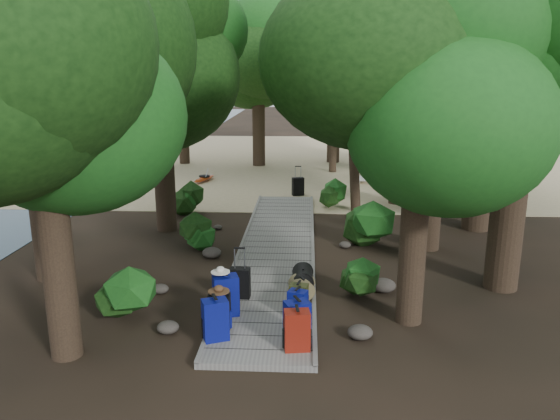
# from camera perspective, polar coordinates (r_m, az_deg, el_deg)

# --- Properties ---
(ground) EXTENTS (120.00, 120.00, 0.00)m
(ground) POSITION_cam_1_polar(r_m,az_deg,el_deg) (13.69, -0.57, -5.71)
(ground) COLOR black
(ground) RESTS_ON ground
(sand_beach) EXTENTS (40.00, 22.00, 0.02)m
(sand_beach) POSITION_cam_1_polar(r_m,az_deg,el_deg) (29.22, 1.35, 5.16)
(sand_beach) COLOR tan
(sand_beach) RESTS_ON ground
(boardwalk) EXTENTS (2.00, 12.00, 0.12)m
(boardwalk) POSITION_cam_1_polar(r_m,az_deg,el_deg) (14.61, -0.33, -4.14)
(boardwalk) COLOR gray
(boardwalk) RESTS_ON ground
(backpack_left_a) EXTENTS (0.52, 0.45, 0.82)m
(backpack_left_a) POSITION_cam_1_polar(r_m,az_deg,el_deg) (9.74, -6.78, -11.10)
(backpack_left_a) COLOR #08087F
(backpack_left_a) RESTS_ON boardwalk
(backpack_left_b) EXTENTS (0.41, 0.29, 0.73)m
(backpack_left_b) POSITION_cam_1_polar(r_m,az_deg,el_deg) (10.13, -6.37, -10.32)
(backpack_left_b) COLOR black
(backpack_left_b) RESTS_ON boardwalk
(backpack_left_c) EXTENTS (0.55, 0.47, 0.88)m
(backpack_left_c) POSITION_cam_1_polar(r_m,az_deg,el_deg) (10.62, -5.69, -8.65)
(backpack_left_c) COLOR #08087F
(backpack_left_c) RESTS_ON boardwalk
(backpack_right_a) EXTENTS (0.46, 0.36, 0.76)m
(backpack_right_a) POSITION_cam_1_polar(r_m,az_deg,el_deg) (9.38, 1.79, -12.24)
(backpack_right_a) COLOR maroon
(backpack_right_a) RESTS_ON boardwalk
(backpack_right_b) EXTENTS (0.51, 0.44, 0.77)m
(backpack_right_b) POSITION_cam_1_polar(r_m,az_deg,el_deg) (9.72, 1.79, -11.23)
(backpack_right_b) COLOR #08087F
(backpack_right_b) RESTS_ON boardwalk
(backpack_right_c) EXTENTS (0.41, 0.35, 0.59)m
(backpack_right_c) POSITION_cam_1_polar(r_m,az_deg,el_deg) (10.54, 1.86, -9.62)
(backpack_right_c) COLOR #08087F
(backpack_right_c) RESTS_ON boardwalk
(backpack_right_d) EXTENTS (0.40, 0.32, 0.54)m
(backpack_right_d) POSITION_cam_1_polar(r_m,az_deg,el_deg) (10.95, 1.97, -8.83)
(backpack_right_d) COLOR #303919
(backpack_right_d) RESTS_ON boardwalk
(duffel_right_khaki) EXTENTS (0.57, 0.69, 0.39)m
(duffel_right_khaki) POSITION_cam_1_polar(r_m,az_deg,el_deg) (11.51, 2.26, -8.04)
(duffel_right_khaki) COLOR olive
(duffel_right_khaki) RESTS_ON boardwalk
(duffel_right_black) EXTENTS (0.48, 0.74, 0.45)m
(duffel_right_black) POSITION_cam_1_polar(r_m,az_deg,el_deg) (11.94, 2.41, -7.04)
(duffel_right_black) COLOR black
(duffel_right_black) RESTS_ON boardwalk
(suitcase_on_boardwalk) EXTENTS (0.42, 0.25, 0.64)m
(suitcase_on_boardwalk) POSITION_cam_1_polar(r_m,az_deg,el_deg) (11.41, -4.19, -7.61)
(suitcase_on_boardwalk) COLOR black
(suitcase_on_boardwalk) RESTS_ON boardwalk
(lone_suitcase_on_sand) EXTENTS (0.49, 0.37, 0.69)m
(lone_suitcase_on_sand) POSITION_cam_1_polar(r_m,az_deg,el_deg) (21.02, 1.89, 2.48)
(lone_suitcase_on_sand) COLOR black
(lone_suitcase_on_sand) RESTS_ON sand_beach
(hat_brown) EXTENTS (0.39, 0.39, 0.12)m
(hat_brown) POSITION_cam_1_polar(r_m,az_deg,el_deg) (9.94, -6.42, -8.14)
(hat_brown) COLOR #51351E
(hat_brown) RESTS_ON backpack_left_b
(hat_white) EXTENTS (0.36, 0.36, 0.12)m
(hat_white) POSITION_cam_1_polar(r_m,az_deg,el_deg) (10.43, -6.25, -6.16)
(hat_white) COLOR silver
(hat_white) RESTS_ON backpack_left_c
(kayak) EXTENTS (1.70, 3.42, 0.34)m
(kayak) POSITION_cam_1_polar(r_m,az_deg,el_deg) (23.92, -7.91, 3.38)
(kayak) COLOR #A0340D
(kayak) RESTS_ON sand_beach
(sun_lounger) EXTENTS (1.08, 1.79, 0.55)m
(sun_lounger) POSITION_cam_1_polar(r_m,az_deg,el_deg) (23.81, 8.74, 3.56)
(sun_lounger) COLOR silver
(sun_lounger) RESTS_ON sand_beach
(tree_right_a) EXTENTS (4.32, 4.32, 7.20)m
(tree_right_a) POSITION_cam_1_polar(r_m,az_deg,el_deg) (10.06, 14.41, 7.65)
(tree_right_a) COLOR black
(tree_right_a) RESTS_ON ground
(tree_right_b) EXTENTS (5.84, 5.84, 10.43)m
(tree_right_b) POSITION_cam_1_polar(r_m,az_deg,el_deg) (12.40, 24.31, 15.54)
(tree_right_b) COLOR black
(tree_right_b) RESTS_ON ground
(tree_right_c) EXTENTS (4.96, 4.96, 8.59)m
(tree_right_c) POSITION_cam_1_polar(r_m,az_deg,el_deg) (14.68, 16.24, 12.24)
(tree_right_c) COLOR black
(tree_right_c) RESTS_ON ground
(tree_right_d) EXTENTS (6.58, 6.58, 12.06)m
(tree_right_d) POSITION_cam_1_polar(r_m,az_deg,el_deg) (17.16, 21.50, 17.88)
(tree_right_d) COLOR black
(tree_right_d) RESTS_ON ground
(tree_right_e) EXTENTS (5.06, 5.06, 9.11)m
(tree_right_e) POSITION_cam_1_polar(r_m,az_deg,el_deg) (19.75, 12.84, 13.62)
(tree_right_e) COLOR black
(tree_right_e) RESTS_ON ground
(tree_right_f) EXTENTS (5.92, 5.92, 10.57)m
(tree_right_f) POSITION_cam_1_polar(r_m,az_deg,el_deg) (22.99, 18.84, 15.11)
(tree_right_f) COLOR black
(tree_right_f) RESTS_ON ground
(tree_left_a) EXTENTS (4.47, 4.47, 7.45)m
(tree_left_a) POSITION_cam_1_polar(r_m,az_deg,el_deg) (9.18, -23.41, 7.08)
(tree_left_a) COLOR black
(tree_left_a) RESTS_ON ground
(tree_left_b) EXTENTS (5.63, 5.63, 10.13)m
(tree_left_b) POSITION_cam_1_polar(r_m,az_deg,el_deg) (13.14, -24.81, 14.70)
(tree_left_b) COLOR black
(tree_left_b) RESTS_ON ground
(tree_left_c) EXTENTS (5.00, 5.00, 8.70)m
(tree_left_c) POSITION_cam_1_polar(r_m,az_deg,el_deg) (16.31, -12.49, 12.83)
(tree_left_c) COLOR black
(tree_left_c) RESTS_ON ground
(tree_back_a) EXTENTS (5.19, 5.19, 8.99)m
(tree_back_a) POSITION_cam_1_polar(r_m,az_deg,el_deg) (27.43, -2.29, 13.95)
(tree_back_a) COLOR black
(tree_back_a) RESTS_ON ground
(tree_back_b) EXTENTS (5.25, 5.25, 9.37)m
(tree_back_b) POSITION_cam_1_polar(r_m,az_deg,el_deg) (28.57, 5.78, 14.30)
(tree_back_b) COLOR black
(tree_back_b) RESTS_ON ground
(tree_back_c) EXTENTS (5.47, 5.47, 9.85)m
(tree_back_c) POSITION_cam_1_polar(r_m,az_deg,el_deg) (29.08, 11.85, 14.55)
(tree_back_c) COLOR black
(tree_back_c) RESTS_ON ground
(tree_back_d) EXTENTS (4.55, 4.55, 7.58)m
(tree_back_d) POSITION_cam_1_polar(r_m,az_deg,el_deg) (28.47, -10.24, 12.34)
(tree_back_d) COLOR black
(tree_back_d) RESTS_ON ground
(palm_right_a) EXTENTS (4.62, 4.62, 7.88)m
(palm_right_a) POSITION_cam_1_polar(r_m,az_deg,el_deg) (18.62, 8.70, 11.88)
(palm_right_a) COLOR #103C13
(palm_right_a) RESTS_ON ground
(palm_right_b) EXTENTS (4.39, 4.39, 8.48)m
(palm_right_b) POSITION_cam_1_polar(r_m,az_deg,el_deg) (24.63, 14.14, 12.90)
(palm_right_b) COLOR #103C13
(palm_right_b) RESTS_ON ground
(palm_right_c) EXTENTS (4.78, 4.78, 7.61)m
(palm_right_c) POSITION_cam_1_polar(r_m,az_deg,el_deg) (25.93, 6.28, 12.33)
(palm_right_c) COLOR #103C13
(palm_right_c) RESTS_ON ground
(palm_left_a) EXTENTS (4.54, 4.54, 7.22)m
(palm_left_a) POSITION_cam_1_polar(r_m,az_deg,el_deg) (20.54, -12.87, 11.00)
(palm_left_a) COLOR #103C13
(palm_left_a) RESTS_ON ground
(rock_left_a) EXTENTS (0.41, 0.37, 0.23)m
(rock_left_a) POSITION_cam_1_polar(r_m,az_deg,el_deg) (10.48, -11.63, -11.91)
(rock_left_a) COLOR #4C473F
(rock_left_a) RESTS_ON ground
(rock_left_b) EXTENTS (0.37, 0.33, 0.20)m
(rock_left_b) POSITION_cam_1_polar(r_m,az_deg,el_deg) (12.24, -12.41, -8.05)
(rock_left_b) COLOR #4C473F
(rock_left_b) RESTS_ON ground
(rock_left_c) EXTENTS (0.50, 0.45, 0.27)m
(rock_left_c) POSITION_cam_1_polar(r_m,az_deg,el_deg) (14.23, -7.14, -4.44)
(rock_left_c) COLOR #4C473F
(rock_left_c) RESTS_ON ground
(rock_left_d) EXTENTS (0.26, 0.24, 0.14)m
(rock_left_d) POSITION_cam_1_polar(r_m,az_deg,el_deg) (16.71, -6.50, -1.79)
(rock_left_d) COLOR #4C473F
(rock_left_d) RESTS_ON ground
(rock_right_a) EXTENTS (0.46, 0.41, 0.25)m
(rock_right_a) POSITION_cam_1_polar(r_m,az_deg,el_deg) (10.18, 8.37, -12.52)
(rock_right_a) COLOR #4C473F
(rock_right_a) RESTS_ON ground
(rock_right_b) EXTENTS (0.54, 0.49, 0.30)m
(rock_right_b) POSITION_cam_1_polar(r_m,az_deg,el_deg) (12.23, 10.75, -7.74)
(rock_right_b) COLOR #4C473F
(rock_right_b) RESTS_ON ground
(rock_right_c) EXTENTS (0.32, 0.29, 0.18)m
(rock_right_c) POSITION_cam_1_polar(r_m,az_deg,el_deg) (15.00, 6.81, -3.62)
(rock_right_c) COLOR #4C473F
(rock_right_c) RESTS_ON ground
(rock_right_d) EXTENTS (0.54, 0.48, 0.30)m
(rock_right_d) POSITION_cam_1_polar(r_m,az_deg,el_deg) (17.85, 8.19, -0.54)
(rock_right_d) COLOR #4C473F
(rock_right_d) RESTS_ON ground
(shrub_left_a) EXTENTS (1.16, 1.16, 1.04)m
(shrub_left_a) POSITION_cam_1_polar(r_m,az_deg,el_deg) (11.05, -15.76, -8.44)
(shrub_left_a) COLOR #195018
(shrub_left_a) RESTS_ON ground
(shrub_left_b) EXTENTS (1.02, 1.02, 0.92)m
(shrub_left_b) POSITION_cam_1_polar(r_m,az_deg,el_deg) (14.80, -9.00, -2.45)
(shrub_left_b) COLOR #195018
(shrub_left_b) RESTS_ON ground
(shrub_left_c) EXTENTS (1.11, 1.11, 1.00)m
(shrub_left_c) POSITION_cam_1_polar(r_m,az_deg,el_deg) (18.63, -9.47, 1.15)
(shrub_left_c) COLOR #195018
(shrub_left_c) RESTS_ON ground
(shrub_right_a) EXTENTS (1.02, 1.02, 0.92)m
(shrub_right_a) POSITION_cam_1_polar(r_m,az_deg,el_deg) (11.67, 8.56, -7.10)
(shrub_right_a) COLOR #195018
(shrub_right_a) RESTS_ON ground
(shrub_right_b) EXTENTS (1.46, 1.46, 1.32)m
(shrub_right_b) POSITION_cam_1_polar(r_m,az_deg,el_deg) (15.05, 9.47, -1.40)
(shrub_right_b) COLOR #195018
(shrub_right_b) RESTS_ON ground
(shrub_right_c) EXTENTS (0.95, 0.95, 0.85)m
(shrub_right_c) POSITION_cam_1_polar(r_m,az_deg,el_deg) (19.16, 5.41, 1.44)
(shrub_right_c) COLOR #195018
(shrub_right_c) RESTS_ON ground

